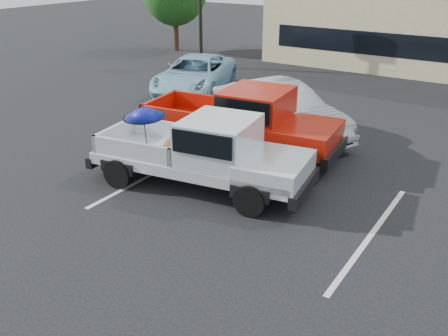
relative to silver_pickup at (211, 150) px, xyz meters
The scene contains 7 objects.
ground 2.58m from the silver_pickup, 60.01° to the right, with size 90.00×90.00×0.00m, color black.
stripe_left 2.10m from the silver_pickup, behind, with size 0.12×5.00×0.01m, color silver.
stripe_right 4.31m from the silver_pickup, ahead, with size 0.12×5.00×0.01m, color silver.
silver_pickup is the anchor object (origin of this frame).
red_pickup 2.52m from the silver_pickup, 97.48° to the left, with size 6.29×2.78×2.01m.
silver_sedan 4.48m from the silver_pickup, 94.79° to the left, with size 1.83×5.24×1.72m, color #A8ACB0.
blue_suv 9.57m from the silver_pickup, 128.53° to the left, with size 2.52×5.47×1.52m, color #98CAE3.
Camera 1 is at (5.38, -7.42, 5.54)m, focal length 40.00 mm.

